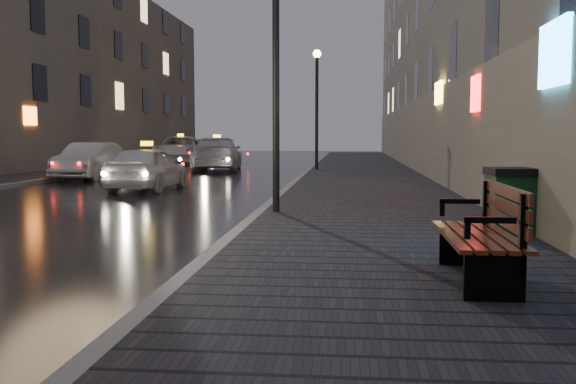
% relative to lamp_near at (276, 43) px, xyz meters
% --- Properties ---
extents(ground, '(120.00, 120.00, 0.00)m').
position_rel_lamp_near_xyz_m(ground, '(-1.85, -6.00, -3.49)').
color(ground, black).
rests_on(ground, ground).
extents(sidewalk, '(4.60, 58.00, 0.15)m').
position_rel_lamp_near_xyz_m(sidewalk, '(2.05, 15.00, -3.41)').
color(sidewalk, black).
rests_on(sidewalk, ground).
extents(curb, '(0.20, 58.00, 0.15)m').
position_rel_lamp_near_xyz_m(curb, '(-0.35, 15.00, -3.41)').
color(curb, slate).
rests_on(curb, ground).
extents(sidewalk_far, '(2.40, 58.00, 0.15)m').
position_rel_lamp_near_xyz_m(sidewalk_far, '(-10.55, 15.00, -3.41)').
color(sidewalk_far, black).
rests_on(sidewalk_far, ground).
extents(curb_far, '(0.20, 58.00, 0.15)m').
position_rel_lamp_near_xyz_m(curb_far, '(-9.25, 15.00, -3.41)').
color(curb_far, slate).
rests_on(curb_far, ground).
extents(building_near, '(1.80, 50.00, 13.00)m').
position_rel_lamp_near_xyz_m(building_near, '(5.25, 19.00, 3.01)').
color(building_near, '#605B54').
rests_on(building_near, ground).
extents(building_far_c, '(6.00, 22.00, 11.00)m').
position_rel_lamp_near_xyz_m(building_far_c, '(-15.35, 33.00, 2.01)').
color(building_far_c, '#6B6051').
rests_on(building_far_c, ground).
extents(lamp_near, '(0.36, 0.36, 5.28)m').
position_rel_lamp_near_xyz_m(lamp_near, '(0.00, 0.00, 0.00)').
color(lamp_near, black).
rests_on(lamp_near, sidewalk).
extents(lamp_far, '(0.36, 0.36, 5.28)m').
position_rel_lamp_near_xyz_m(lamp_far, '(0.00, 16.00, 0.00)').
color(lamp_far, black).
rests_on(lamp_far, sidewalk).
extents(bench, '(0.70, 2.01, 1.03)m').
position_rel_lamp_near_xyz_m(bench, '(2.89, -5.90, -2.82)').
color(bench, black).
rests_on(bench, sidewalk).
extents(trash_bin, '(0.72, 0.72, 1.03)m').
position_rel_lamp_near_xyz_m(trash_bin, '(3.95, -2.53, -2.82)').
color(trash_bin, black).
rests_on(trash_bin, sidewalk).
extents(taxi_near, '(1.73, 4.02, 1.35)m').
position_rel_lamp_near_xyz_m(taxi_near, '(-4.67, 6.26, -2.81)').
color(taxi_near, silver).
rests_on(taxi_near, ground).
extents(car_left_mid, '(1.50, 4.22, 1.39)m').
position_rel_lamp_near_xyz_m(car_left_mid, '(-8.36, 10.79, -2.79)').
color(car_left_mid, '#A9AAB2').
rests_on(car_left_mid, ground).
extents(taxi_mid, '(2.82, 5.58, 1.55)m').
position_rel_lamp_near_xyz_m(taxi_mid, '(-4.79, 17.25, -2.71)').
color(taxi_mid, silver).
rests_on(taxi_mid, ground).
extents(taxi_far, '(3.17, 5.98, 1.60)m').
position_rel_lamp_near_xyz_m(taxi_far, '(-8.46, 24.36, -2.69)').
color(taxi_far, silver).
rests_on(taxi_far, ground).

